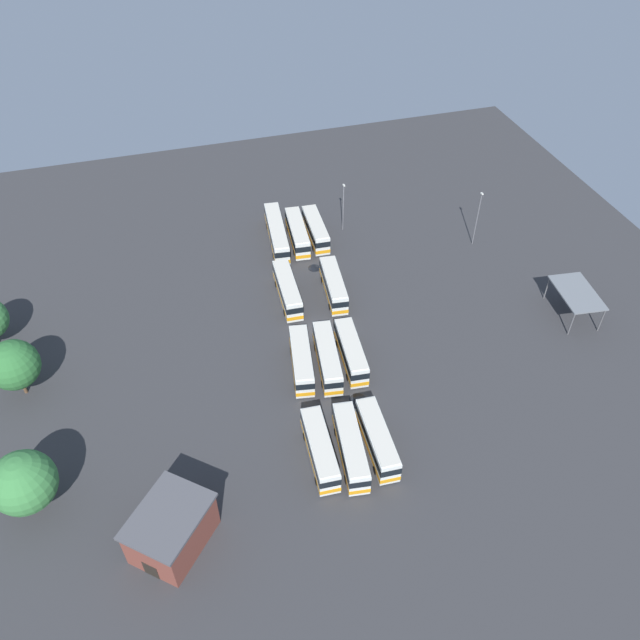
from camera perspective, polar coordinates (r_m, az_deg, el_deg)
ground_plane at (r=90.70m, az=-0.14°, el=-0.83°), size 121.09×121.09×0.00m
bus_row0_slot0 at (r=75.68m, az=5.18°, el=-10.66°), size 10.48×2.99×3.61m
bus_row0_slot1 at (r=74.81m, az=2.78°, el=-11.37°), size 11.21×3.88×3.61m
bus_row0_slot2 at (r=74.53m, az=-0.01°, el=-11.59°), size 10.45×3.06×3.61m
bus_row1_slot0 at (r=84.86m, az=2.82°, el=-2.89°), size 10.45×3.40×3.61m
bus_row1_slot1 at (r=84.04m, az=0.67°, el=-3.40°), size 11.30×4.01×3.61m
bus_row1_slot2 at (r=83.71m, az=-1.68°, el=-3.65°), size 10.69×4.22×3.61m
bus_row2_slot0 at (r=95.20m, az=1.23°, el=3.17°), size 10.66×3.60×3.61m
bus_row2_slot2 at (r=94.45m, az=-2.96°, el=2.74°), size 11.13×3.00×3.61m
bus_row3_slot0 at (r=106.93m, az=-0.40°, el=8.17°), size 10.61×3.00×3.61m
bus_row3_slot1 at (r=106.22m, az=-2.06°, el=7.88°), size 11.31×3.48×3.61m
bus_row3_slot2 at (r=106.33m, az=-3.92°, el=7.84°), size 14.11×3.89×3.61m
depot_building at (r=69.92m, az=-13.27°, el=-17.87°), size 10.75×10.57×5.36m
maintenance_shelter at (r=97.73m, az=22.20°, el=2.24°), size 9.14×6.12×4.21m
lamp_post_near_entrance at (r=107.72m, az=2.12°, el=10.29°), size 0.56×0.28×8.82m
lamp_post_by_building at (r=106.97m, az=14.03°, el=9.01°), size 0.56×0.28×9.77m
tree_west_edge at (r=74.82m, az=-25.20°, el=-13.15°), size 6.93×6.93×8.66m
tree_north_edge at (r=87.39m, az=-25.95°, el=-3.67°), size 6.45×6.45×8.39m
puddle_centre_drain at (r=81.72m, az=3.46°, el=-7.23°), size 2.27×2.27×0.01m
puddle_between_rows at (r=101.54m, az=-0.52°, el=4.71°), size 1.99×1.99×0.01m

